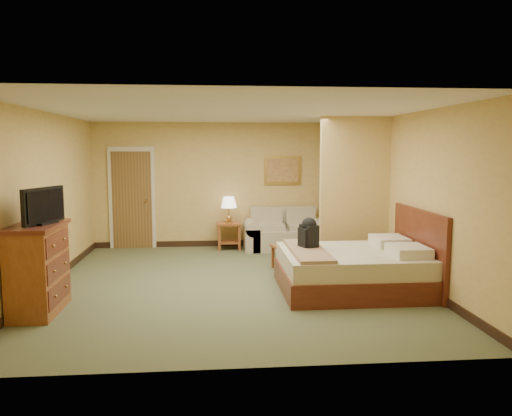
{
  "coord_description": "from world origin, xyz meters",
  "views": [
    {
      "loc": [
        -0.3,
        -7.46,
        2.05
      ],
      "look_at": [
        0.41,
        0.6,
        1.09
      ],
      "focal_mm": 35.0,
      "sensor_mm": 36.0,
      "label": 1
    }
  ],
  "objects": [
    {
      "name": "floor",
      "position": [
        0.0,
        0.0,
        0.0
      ],
      "size": [
        6.0,
        6.0,
        0.0
      ],
      "primitive_type": "plane",
      "color": "#535A3A",
      "rests_on": "ground"
    },
    {
      "name": "ceiling",
      "position": [
        0.0,
        0.0,
        2.6
      ],
      "size": [
        6.0,
        6.0,
        0.0
      ],
      "primitive_type": "plane",
      "rotation": [
        3.14,
        0.0,
        0.0
      ],
      "color": "white",
      "rests_on": "back_wall"
    },
    {
      "name": "back_wall",
      "position": [
        0.0,
        3.0,
        1.3
      ],
      "size": [
        5.5,
        0.02,
        2.6
      ],
      "primitive_type": "cube",
      "color": "tan",
      "rests_on": "floor"
    },
    {
      "name": "left_wall",
      "position": [
        -2.75,
        0.0,
        1.3
      ],
      "size": [
        0.02,
        6.0,
        2.6
      ],
      "primitive_type": "cube",
      "color": "tan",
      "rests_on": "floor"
    },
    {
      "name": "right_wall",
      "position": [
        2.75,
        0.0,
        1.3
      ],
      "size": [
        0.02,
        6.0,
        2.6
      ],
      "primitive_type": "cube",
      "color": "tan",
      "rests_on": "floor"
    },
    {
      "name": "partition",
      "position": [
        2.15,
        0.93,
        1.3
      ],
      "size": [
        1.2,
        0.15,
        2.6
      ],
      "primitive_type": "cube",
      "color": "tan",
      "rests_on": "floor"
    },
    {
      "name": "door",
      "position": [
        -1.95,
        2.96,
        1.03
      ],
      "size": [
        0.94,
        0.16,
        2.1
      ],
      "color": "beige",
      "rests_on": "floor"
    },
    {
      "name": "baseboard",
      "position": [
        0.0,
        2.99,
        0.06
      ],
      "size": [
        5.5,
        0.02,
        0.12
      ],
      "primitive_type": "cube",
      "color": "black",
      "rests_on": "floor"
    },
    {
      "name": "loveseat",
      "position": [
        1.19,
        2.57,
        0.28
      ],
      "size": [
        1.68,
        0.78,
        0.85
      ],
      "color": "tan",
      "rests_on": "floor"
    },
    {
      "name": "side_table",
      "position": [
        0.04,
        2.65,
        0.36
      ],
      "size": [
        0.5,
        0.5,
        0.55
      ],
      "color": "brown",
      "rests_on": "floor"
    },
    {
      "name": "table_lamp",
      "position": [
        0.04,
        2.65,
        0.96
      ],
      "size": [
        0.32,
        0.32,
        0.53
      ],
      "color": "#AF8540",
      "rests_on": "side_table"
    },
    {
      "name": "coffee_table",
      "position": [
        1.07,
        0.77,
        0.29
      ],
      "size": [
        0.78,
        0.78,
        0.41
      ],
      "rotation": [
        0.0,
        0.0,
        0.26
      ],
      "color": "brown",
      "rests_on": "floor"
    },
    {
      "name": "wall_picture",
      "position": [
        1.19,
        2.97,
        1.6
      ],
      "size": [
        0.78,
        0.04,
        0.61
      ],
      "color": "#B78E3F",
      "rests_on": "back_wall"
    },
    {
      "name": "dresser",
      "position": [
        -2.48,
        -1.16,
        0.57
      ],
      "size": [
        0.55,
        1.06,
        1.13
      ],
      "color": "brown",
      "rests_on": "floor"
    },
    {
      "name": "tv",
      "position": [
        -2.38,
        -1.16,
        1.34
      ],
      "size": [
        0.3,
        0.72,
        0.46
      ],
      "rotation": [
        0.0,
        0.0,
        -0.33
      ],
      "color": "black",
      "rests_on": "dresser"
    },
    {
      "name": "bed",
      "position": [
        1.81,
        -0.53,
        0.32
      ],
      "size": [
        2.14,
        1.82,
        1.18
      ],
      "color": "#501D12",
      "rests_on": "floor"
    },
    {
      "name": "backpack",
      "position": [
        1.11,
        -0.36,
        0.83
      ],
      "size": [
        0.27,
        0.32,
        0.48
      ],
      "rotation": [
        0.0,
        0.0,
        0.36
      ],
      "color": "black",
      "rests_on": "bed"
    }
  ]
}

